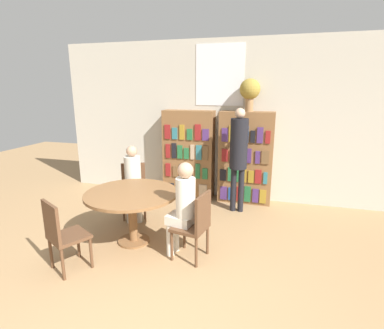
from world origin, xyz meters
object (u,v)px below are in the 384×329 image
object	(u,v)px
bookshelf_right	(245,158)
reading_table	(132,200)
bookshelf_left	(189,155)
flower_vase	(250,90)
chair_far_side	(196,223)
librarian_standing	(239,150)
seated_reader_right	(183,204)
chair_near_camera	(62,233)
seated_reader_left	(133,179)
chair_left_side	(134,187)

from	to	relation	value
bookshelf_right	reading_table	bearing A→B (deg)	-123.44
bookshelf_left	flower_vase	world-z (taller)	flower_vase
bookshelf_right	chair_far_side	world-z (taller)	bookshelf_right
reading_table	librarian_standing	bearing A→B (deg)	50.25
chair_far_side	seated_reader_right	bearing A→B (deg)	90.00
bookshelf_right	chair_far_side	distance (m)	2.25
flower_vase	chair_far_side	bearing A→B (deg)	-100.22
reading_table	seated_reader_right	world-z (taller)	seated_reader_right
chair_near_camera	chair_far_side	world-z (taller)	same
flower_vase	chair_near_camera	bearing A→B (deg)	-122.40
bookshelf_left	librarian_standing	size ratio (longest dim) A/B	0.95
bookshelf_right	seated_reader_left	world-z (taller)	bookshelf_right
seated_reader_left	seated_reader_right	size ratio (longest dim) A/B	0.98
flower_vase	librarian_standing	xyz separation A→B (m)	(-0.10, -0.51, -0.97)
flower_vase	chair_far_side	distance (m)	2.74
seated_reader_right	librarian_standing	distance (m)	1.77
bookshelf_left	chair_left_side	size ratio (longest dim) A/B	1.93
bookshelf_left	bookshelf_right	size ratio (longest dim) A/B	1.00
seated_reader_right	librarian_standing	world-z (taller)	librarian_standing
chair_near_camera	librarian_standing	world-z (taller)	librarian_standing
bookshelf_right	reading_table	distance (m)	2.42
bookshelf_right	seated_reader_left	distance (m)	2.11
reading_table	librarian_standing	size ratio (longest dim) A/B	0.70
reading_table	chair_left_side	size ratio (longest dim) A/B	1.43
seated_reader_left	flower_vase	bearing A→B (deg)	-167.64
chair_near_camera	chair_far_side	xyz separation A→B (m)	(1.42, 0.67, 0.00)
reading_table	chair_far_side	bearing A→B (deg)	-10.79
bookshelf_right	flower_vase	distance (m)	1.23
flower_vase	seated_reader_right	xyz separation A→B (m)	(-0.57, -2.16, -1.37)
bookshelf_left	seated_reader_right	bearing A→B (deg)	-75.64
bookshelf_right	seated_reader_right	size ratio (longest dim) A/B	1.37
seated_reader_right	librarian_standing	xyz separation A→B (m)	(0.48, 1.66, 0.40)
reading_table	bookshelf_left	bearing A→B (deg)	83.64
bookshelf_left	seated_reader_right	xyz separation A→B (m)	(0.55, -2.16, -0.14)
bookshelf_right	librarian_standing	size ratio (longest dim) A/B	0.95
flower_vase	librarian_standing	bearing A→B (deg)	-100.70
chair_near_camera	seated_reader_left	world-z (taller)	seated_reader_left
seated_reader_right	librarian_standing	size ratio (longest dim) A/B	0.69
seated_reader_right	chair_left_side	bearing A→B (deg)	60.00
chair_near_camera	seated_reader_left	distance (m)	1.59
bookshelf_left	seated_reader_left	distance (m)	1.42
chair_left_side	librarian_standing	bearing A→B (deg)	175.47
chair_near_camera	librarian_standing	xyz separation A→B (m)	(1.72, 2.36, 0.61)
chair_left_side	seated_reader_right	xyz separation A→B (m)	(1.19, -1.03, 0.22)
bookshelf_left	seated_reader_left	world-z (taller)	bookshelf_left
bookshelf_left	chair_near_camera	xyz separation A→B (m)	(-0.69, -2.86, -0.36)
bookshelf_right	chair_left_side	xyz separation A→B (m)	(-1.74, -1.13, -0.36)
flower_vase	seated_reader_right	bearing A→B (deg)	-104.87
seated_reader_left	chair_near_camera	bearing A→B (deg)	60.02
bookshelf_left	bookshelf_right	xyz separation A→B (m)	(1.10, -0.00, -0.00)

